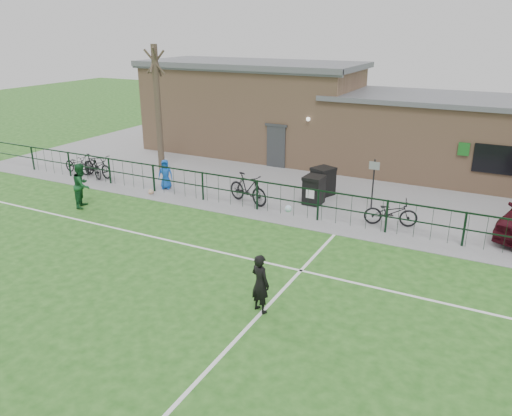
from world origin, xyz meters
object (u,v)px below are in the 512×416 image
at_px(bare_tree, 158,111).
at_px(sign_post, 373,185).
at_px(wheelie_bin_left, 314,191).
at_px(bicycle_b, 92,166).
at_px(outfield_player, 82,185).
at_px(bicycle_e, 391,212).
at_px(bicycle_c, 98,166).
at_px(spectator_child, 165,174).
at_px(bicycle_d, 248,189).
at_px(ball_ground, 151,192).
at_px(wheelie_bin_right, 323,182).
at_px(bicycle_a, 77,164).

relative_size(bare_tree, sign_post, 3.00).
xyz_separation_m(wheelie_bin_left, bicycle_b, (-10.57, -1.33, 0.02)).
bearing_deg(outfield_player, sign_post, -91.11).
relative_size(bicycle_b, bicycle_e, 0.97).
bearing_deg(bicycle_c, spectator_child, -80.18).
relative_size(bicycle_d, spectator_child, 1.58).
height_order(bicycle_b, ball_ground, bicycle_b).
relative_size(wheelie_bin_left, spectator_child, 0.82).
xyz_separation_m(bicycle_e, spectator_child, (-9.77, -0.19, 0.16)).
bearing_deg(outfield_player, wheelie_bin_right, -81.06).
height_order(sign_post, bicycle_d, sign_post).
xyz_separation_m(bicycle_d, ball_ground, (-4.21, -0.88, -0.52)).
distance_m(wheelie_bin_left, ball_ground, 6.90).
distance_m(wheelie_bin_left, spectator_child, 6.58).
xyz_separation_m(wheelie_bin_left, outfield_player, (-7.99, -4.45, 0.33)).
distance_m(wheelie_bin_right, bicycle_c, 10.68).
distance_m(bare_tree, bicycle_c, 3.87).
relative_size(bicycle_b, bicycle_d, 0.89).
distance_m(wheelie_bin_left, bicycle_e, 3.42).
distance_m(wheelie_bin_left, bicycle_d, 2.64).
relative_size(bicycle_e, ball_ground, 8.04).
relative_size(bicycle_a, bicycle_e, 0.92).
xyz_separation_m(bicycle_e, outfield_player, (-11.28, -3.52, 0.37)).
relative_size(sign_post, bicycle_c, 1.01).
bearing_deg(ball_ground, wheelie_bin_right, 26.48).
relative_size(bicycle_d, bicycle_e, 1.09).
bearing_deg(bicycle_e, bare_tree, 66.05).
bearing_deg(wheelie_bin_left, wheelie_bin_right, 94.42).
relative_size(wheelie_bin_left, wheelie_bin_right, 0.95).
bearing_deg(spectator_child, bicycle_b, 157.94).
distance_m(wheelie_bin_right, outfield_player, 9.75).
height_order(wheelie_bin_right, outfield_player, outfield_player).
bearing_deg(ball_ground, sign_post, 15.58).
bearing_deg(wheelie_bin_right, bicycle_b, -143.68).
relative_size(bicycle_d, outfield_player, 1.16).
relative_size(wheelie_bin_right, outfield_player, 0.63).
bearing_deg(spectator_child, ball_ground, -120.93).
distance_m(bicycle_a, bicycle_d, 9.38).
bearing_deg(bicycle_d, spectator_child, 106.20).
xyz_separation_m(bicycle_a, outfield_player, (3.75, -3.31, 0.41)).
xyz_separation_m(bicycle_e, ball_ground, (-9.86, -1.12, -0.39)).
distance_m(bicycle_b, bicycle_c, 0.28).
bearing_deg(spectator_child, sign_post, -15.04).
relative_size(sign_post, bicycle_e, 1.07).
height_order(bicycle_e, spectator_child, spectator_child).
xyz_separation_m(wheelie_bin_right, spectator_child, (-6.43, -2.32, 0.09)).
xyz_separation_m(bicycle_b, bicycle_d, (8.21, 0.16, 0.07)).
relative_size(spectator_child, outfield_player, 0.74).
bearing_deg(bicycle_c, bicycle_d, -80.15).
bearing_deg(ball_ground, bare_tree, 119.30).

